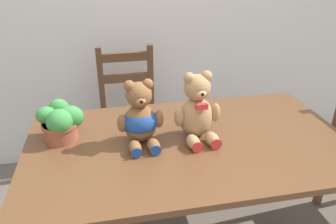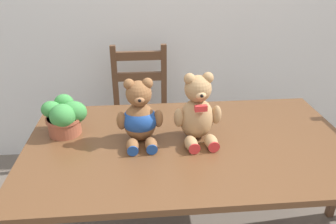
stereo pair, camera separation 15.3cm
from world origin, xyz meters
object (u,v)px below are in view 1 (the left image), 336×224
at_px(teddy_bear_left, 140,118).
at_px(teddy_bear_right, 197,110).
at_px(wooden_chair_behind, 130,121).
at_px(potted_plant, 61,122).

relative_size(teddy_bear_left, teddy_bear_right, 0.94).
bearing_deg(teddy_bear_right, wooden_chair_behind, -74.57).
distance_m(teddy_bear_left, potted_plant, 0.38).
xyz_separation_m(teddy_bear_left, teddy_bear_right, (0.27, -0.00, 0.02)).
xyz_separation_m(wooden_chair_behind, potted_plant, (-0.37, -0.64, 0.36)).
relative_size(teddy_bear_left, potted_plant, 1.43).
height_order(teddy_bear_left, potted_plant, teddy_bear_left).
bearing_deg(wooden_chair_behind, teddy_bear_left, 89.83).
bearing_deg(teddy_bear_left, potted_plant, -17.66).
xyz_separation_m(teddy_bear_left, potted_plant, (-0.37, 0.10, -0.03)).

